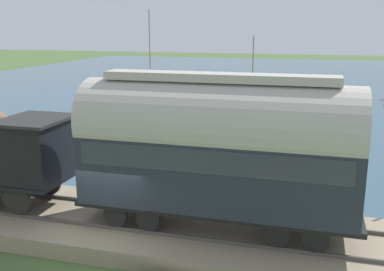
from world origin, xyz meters
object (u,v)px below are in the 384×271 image
at_px(sailboat_navy, 151,91).
at_px(rowboat_far_out, 55,132).
at_px(steam_locomotive, 6,155).
at_px(passenger_coach, 217,146).
at_px(rowboat_off_pier, 175,164).
at_px(sailboat_black, 252,102).
at_px(rowboat_mid_harbor, 231,153).

relative_size(sailboat_navy, rowboat_far_out, 3.39).
height_order(steam_locomotive, passenger_coach, passenger_coach).
relative_size(steam_locomotive, rowboat_off_pier, 2.14).
bearing_deg(rowboat_far_out, steam_locomotive, -106.75).
height_order(sailboat_black, rowboat_far_out, sailboat_black).
xyz_separation_m(rowboat_mid_harbor, rowboat_off_pier, (-2.61, 2.22, 0.01)).
bearing_deg(rowboat_mid_harbor, rowboat_off_pier, 140.65).
distance_m(passenger_coach, rowboat_far_out, 17.34).
bearing_deg(passenger_coach, sailboat_navy, 24.69).
relative_size(sailboat_navy, rowboat_mid_harbor, 4.20).
height_order(passenger_coach, rowboat_mid_harbor, passenger_coach).
bearing_deg(passenger_coach, rowboat_far_out, 48.72).
distance_m(sailboat_navy, rowboat_off_pier, 21.23).
bearing_deg(sailboat_navy, passenger_coach, -143.08).
distance_m(steam_locomotive, sailboat_navy, 26.88).
height_order(rowboat_mid_harbor, rowboat_far_out, rowboat_far_out).
bearing_deg(rowboat_far_out, rowboat_off_pier, -66.80).
xyz_separation_m(sailboat_black, rowboat_far_out, (-13.06, 10.45, -0.27)).
relative_size(sailboat_navy, sailboat_black, 1.22).
bearing_deg(rowboat_mid_harbor, sailboat_navy, 33.79).
distance_m(steam_locomotive, passenger_coach, 7.54).
distance_m(steam_locomotive, sailboat_black, 24.92).
height_order(sailboat_navy, rowboat_off_pier, sailboat_navy).
distance_m(passenger_coach, sailboat_navy, 29.18).
relative_size(sailboat_black, rowboat_mid_harbor, 3.45).
bearing_deg(rowboat_off_pier, rowboat_mid_harbor, -81.08).
relative_size(sailboat_black, rowboat_far_out, 2.78).
bearing_deg(passenger_coach, rowboat_mid_harbor, 7.96).
bearing_deg(rowboat_mid_harbor, rowboat_far_out, 82.90).
distance_m(rowboat_mid_harbor, rowboat_far_out, 11.61).
bearing_deg(steam_locomotive, rowboat_far_out, 25.38).
xyz_separation_m(sailboat_black, rowboat_mid_harbor, (-14.70, -1.04, -0.29)).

